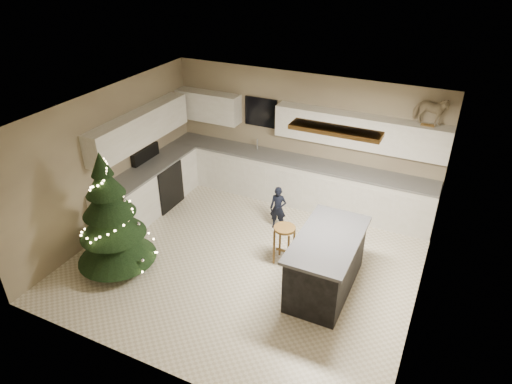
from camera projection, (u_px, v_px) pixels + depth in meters
ground_plane at (247, 260)px, 7.79m from camera, size 5.50×5.50×0.00m
room_shell at (247, 168)px, 6.91m from camera, size 5.52×5.02×2.61m
cabinetry at (243, 170)px, 9.04m from camera, size 5.50×3.20×2.00m
island at (326, 263)px, 6.94m from camera, size 0.90×1.70×0.95m
bar_stool at (284, 236)px, 7.50m from camera, size 0.36×0.36×0.69m
christmas_tree at (112, 223)px, 7.21m from camera, size 1.31×1.27×2.10m
toddler at (278, 208)px, 8.43m from camera, size 0.33×0.24×0.85m
rocking_horse at (431, 111)px, 7.63m from camera, size 0.60×0.31×0.51m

